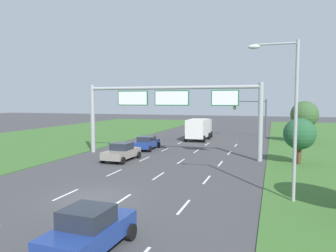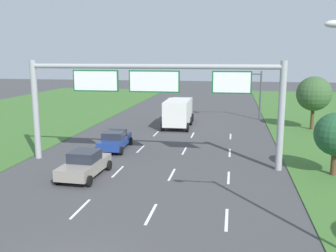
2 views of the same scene
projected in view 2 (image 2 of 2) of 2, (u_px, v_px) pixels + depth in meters
The scene contains 9 objects.
lane_dashes_inner_left at pixel (51, 238), 15.18m from camera, with size 0.14×44.40×0.01m.
lane_dashes_inner_right at pixel (134, 245), 14.59m from camera, with size 0.14×44.40×0.01m.
car_lead_silver at pixel (115, 140), 29.39m from camera, with size 2.18×4.40×1.50m.
car_mid_lane at pixel (85, 164), 22.76m from camera, with size 2.27×4.33×1.61m.
box_truck at pixel (179, 111), 39.03m from camera, with size 2.78×7.20×2.85m.
sign_gantry at pixel (152, 91), 24.78m from camera, with size 17.24×0.44×7.00m.
traffic_light_mast at pixel (244, 86), 42.80m from camera, with size 4.76×0.49×5.60m.
roadside_tree_mid at pixel (336, 135), 22.61m from camera, with size 2.63×2.63×3.94m.
roadside_tree_far at pixel (314, 94), 36.70m from camera, with size 3.38×3.38×5.32m.
Camera 2 is at (5.36, -10.05, 7.28)m, focal length 40.00 mm.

